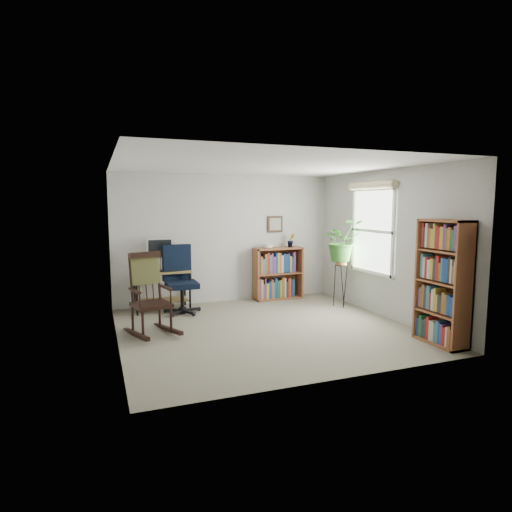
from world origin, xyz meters
name	(u,v)px	position (x,y,z in m)	size (l,w,h in m)	color
floor	(265,329)	(0.00, 0.00, 0.00)	(4.20, 4.00, 0.00)	gray
ceiling	(266,165)	(0.00, 0.00, 2.40)	(4.20, 4.00, 0.00)	silver
wall_back	(226,239)	(0.00, 2.00, 1.20)	(4.20, 0.00, 2.40)	#B6B6B1
wall_front	(338,268)	(0.00, -2.00, 1.20)	(4.20, 0.00, 2.40)	#B6B6B1
wall_left	(115,255)	(-2.10, 0.00, 1.20)	(0.00, 4.00, 2.40)	#B6B6B1
wall_right	(385,244)	(2.10, 0.00, 1.20)	(0.00, 4.00, 2.40)	#B6B6B1
window	(372,231)	(2.06, 0.30, 1.40)	(0.12, 1.20, 1.50)	white
desk	(162,290)	(-1.27, 1.70, 0.35)	(0.97, 0.53, 0.70)	olive
monitor	(160,254)	(-1.27, 1.84, 0.98)	(0.46, 0.16, 0.56)	silver
keyboard	(162,271)	(-1.27, 1.58, 0.71)	(0.40, 0.15, 0.03)	black
office_chair	(182,279)	(-0.98, 1.35, 0.59)	(0.64, 0.64, 1.18)	black
rocking_chair	(151,294)	(-1.62, 0.32, 0.59)	(0.61, 1.02, 1.19)	black
low_bookshelf	(278,273)	(0.99, 1.82, 0.51)	(0.96, 0.32, 1.01)	brown
tall_bookshelf	(443,283)	(1.92, -1.46, 0.83)	(0.31, 0.72, 1.65)	brown
plant_stand	(341,282)	(1.80, 0.82, 0.45)	(0.25, 0.25, 0.90)	black
spider_plant	(342,220)	(1.80, 0.82, 1.56)	(1.69, 1.88, 1.46)	#306C26
potted_plant_small	(291,244)	(1.27, 1.83, 1.06)	(0.13, 0.24, 0.11)	#306C26
framed_picture	(275,224)	(0.99, 1.97, 1.46)	(0.32, 0.04, 0.32)	black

